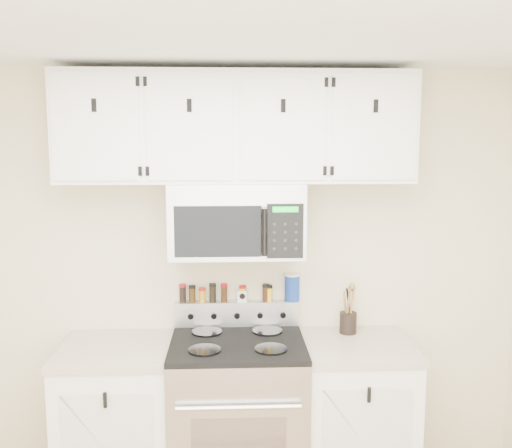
# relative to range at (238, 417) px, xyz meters

# --- Properties ---
(back_wall) EXTENTS (3.50, 0.01, 2.50)m
(back_wall) POSITION_rel_range_xyz_m (0.00, 0.32, 0.76)
(back_wall) COLOR beige
(back_wall) RESTS_ON floor
(range) EXTENTS (0.76, 0.65, 1.10)m
(range) POSITION_rel_range_xyz_m (0.00, 0.00, 0.00)
(range) COLOR #B7B7BA
(range) RESTS_ON floor
(base_cabinet_left) EXTENTS (0.64, 0.62, 0.92)m
(base_cabinet_left) POSITION_rel_range_xyz_m (-0.69, 0.02, -0.03)
(base_cabinet_left) COLOR white
(base_cabinet_left) RESTS_ON floor
(base_cabinet_right) EXTENTS (0.64, 0.62, 0.92)m
(base_cabinet_right) POSITION_rel_range_xyz_m (0.69, 0.02, -0.03)
(base_cabinet_right) COLOR white
(base_cabinet_right) RESTS_ON floor
(microwave) EXTENTS (0.76, 0.44, 0.42)m
(microwave) POSITION_rel_range_xyz_m (0.00, 0.13, 1.14)
(microwave) COLOR #9E9EA3
(microwave) RESTS_ON back_wall
(upper_cabinets) EXTENTS (2.00, 0.35, 0.62)m
(upper_cabinets) POSITION_rel_range_xyz_m (-0.00, 0.15, 1.66)
(upper_cabinets) COLOR white
(upper_cabinets) RESTS_ON back_wall
(utensil_crock) EXTENTS (0.10, 0.10, 0.30)m
(utensil_crock) POSITION_rel_range_xyz_m (0.67, 0.19, 0.51)
(utensil_crock) COLOR black
(utensil_crock) RESTS_ON base_cabinet_right
(kitchen_timer) EXTENTS (0.06, 0.05, 0.07)m
(kitchen_timer) POSITION_rel_range_xyz_m (0.03, 0.28, 0.65)
(kitchen_timer) COLOR white
(kitchen_timer) RESTS_ON range
(salt_canister) EXTENTS (0.09, 0.09, 0.17)m
(salt_canister) POSITION_rel_range_xyz_m (0.34, 0.28, 0.70)
(salt_canister) COLOR navy
(salt_canister) RESTS_ON range
(spice_jar_0) EXTENTS (0.04, 0.04, 0.11)m
(spice_jar_0) POSITION_rel_range_xyz_m (-0.33, 0.28, 0.67)
(spice_jar_0) COLOR black
(spice_jar_0) RESTS_ON range
(spice_jar_1) EXTENTS (0.04, 0.04, 0.10)m
(spice_jar_1) POSITION_rel_range_xyz_m (-0.27, 0.28, 0.67)
(spice_jar_1) COLOR #39240D
(spice_jar_1) RESTS_ON range
(spice_jar_2) EXTENTS (0.04, 0.04, 0.09)m
(spice_jar_2) POSITION_rel_range_xyz_m (-0.21, 0.28, 0.66)
(spice_jar_2) COLOR #C69117
(spice_jar_2) RESTS_ON range
(spice_jar_3) EXTENTS (0.04, 0.04, 0.11)m
(spice_jar_3) POSITION_rel_range_xyz_m (-0.15, 0.28, 0.67)
(spice_jar_3) COLOR black
(spice_jar_3) RESTS_ON range
(spice_jar_4) EXTENTS (0.04, 0.04, 0.11)m
(spice_jar_4) POSITION_rel_range_xyz_m (-0.08, 0.28, 0.67)
(spice_jar_4) COLOR #381E0D
(spice_jar_4) RESTS_ON range
(spice_jar_5) EXTENTS (0.04, 0.04, 0.10)m
(spice_jar_5) POSITION_rel_range_xyz_m (0.04, 0.28, 0.66)
(spice_jar_5) COLOR gold
(spice_jar_5) RESTS_ON range
(spice_jar_6) EXTENTS (0.04, 0.04, 0.11)m
(spice_jar_6) POSITION_rel_range_xyz_m (0.18, 0.28, 0.67)
(spice_jar_6) COLOR #3A1C0E
(spice_jar_6) RESTS_ON range
(spice_jar_7) EXTENTS (0.04, 0.04, 0.10)m
(spice_jar_7) POSITION_rel_range_xyz_m (0.20, 0.28, 0.66)
(spice_jar_7) COLOR yellow
(spice_jar_7) RESTS_ON range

